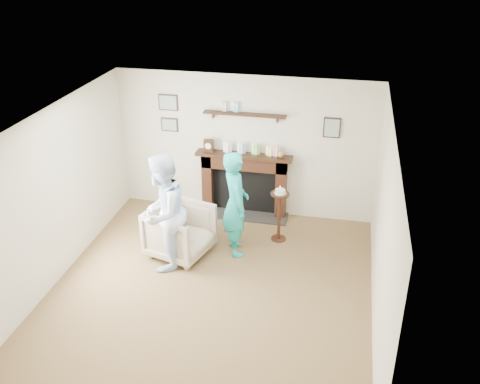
% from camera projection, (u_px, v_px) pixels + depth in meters
% --- Properties ---
extents(ground, '(5.00, 5.00, 0.00)m').
position_uv_depth(ground, '(210.00, 292.00, 7.59)').
color(ground, brown).
rests_on(ground, ground).
extents(room_shell, '(4.54, 5.02, 2.52)m').
position_uv_depth(room_shell, '(220.00, 168.00, 7.47)').
color(room_shell, beige).
rests_on(room_shell, ground).
extents(armchair, '(1.09, 1.07, 0.81)m').
position_uv_depth(armchair, '(181.00, 253.00, 8.48)').
color(armchair, tan).
rests_on(armchair, ground).
extents(man, '(0.80, 0.96, 1.81)m').
position_uv_depth(man, '(167.00, 264.00, 8.20)').
color(man, '#A4B6CD').
rests_on(man, ground).
extents(woman, '(0.62, 0.73, 1.70)m').
position_uv_depth(woman, '(236.00, 250.00, 8.56)').
color(woman, teal).
rests_on(woman, ground).
extents(pedestal_table, '(0.30, 0.30, 0.98)m').
position_uv_depth(pedestal_table, '(280.00, 207.00, 8.60)').
color(pedestal_table, black).
rests_on(pedestal_table, ground).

